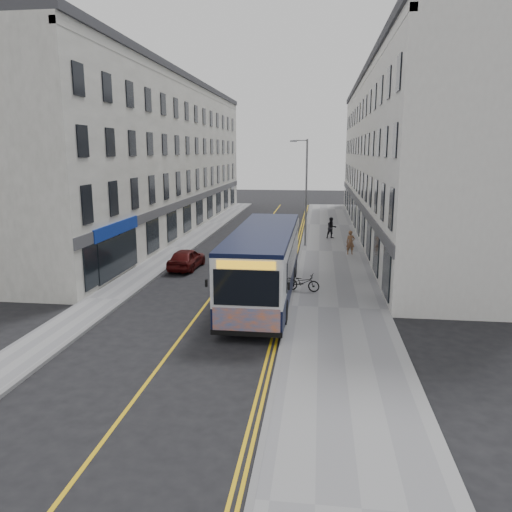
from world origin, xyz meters
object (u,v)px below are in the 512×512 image
(streetlamp, at_px, (305,189))
(pedestrian_near, at_px, (350,242))
(car_white, at_px, (286,225))
(city_bus, at_px, (264,261))
(bicycle, at_px, (303,282))
(pedestrian_far, at_px, (331,228))
(car_maroon, at_px, (187,259))

(streetlamp, bearing_deg, pedestrian_near, -41.67)
(car_white, bearing_deg, city_bus, -82.79)
(streetlamp, xyz_separation_m, pedestrian_near, (3.28, -2.92, -3.44))
(city_bus, distance_m, bicycle, 2.62)
(streetlamp, xyz_separation_m, pedestrian_far, (2.11, 3.44, -3.40))
(streetlamp, height_order, pedestrian_far, streetlamp)
(car_white, bearing_deg, bicycle, -77.14)
(pedestrian_near, xyz_separation_m, pedestrian_far, (-1.17, 6.36, 0.04))
(streetlamp, distance_m, car_white, 7.46)
(bicycle, distance_m, pedestrian_near, 10.18)
(city_bus, height_order, pedestrian_near, city_bus)
(pedestrian_near, distance_m, pedestrian_far, 6.47)
(pedestrian_near, bearing_deg, pedestrian_far, 90.85)
(pedestrian_far, relative_size, car_maroon, 0.45)
(pedestrian_near, bearing_deg, city_bus, -123.12)
(car_white, relative_size, car_maroon, 1.23)
(city_bus, height_order, car_maroon, city_bus)
(pedestrian_far, xyz_separation_m, car_maroon, (-9.08, -11.57, -0.33))
(car_maroon, bearing_deg, pedestrian_far, -124.33)
(pedestrian_near, bearing_deg, car_maroon, -162.68)
(bicycle, relative_size, pedestrian_far, 1.01)
(pedestrian_far, bearing_deg, car_maroon, -148.20)
(pedestrian_far, height_order, car_white, pedestrian_far)
(streetlamp, relative_size, car_maroon, 2.11)
(bicycle, relative_size, car_maroon, 0.46)
(city_bus, bearing_deg, pedestrian_near, 66.47)
(city_bus, xyz_separation_m, car_maroon, (-5.46, 5.81, -1.26))
(streetlamp, xyz_separation_m, car_maroon, (-6.97, -8.13, -3.74))
(bicycle, xyz_separation_m, car_maroon, (-7.31, 4.53, 0.07))
(pedestrian_far, bearing_deg, streetlamp, -141.55)
(bicycle, height_order, pedestrian_near, pedestrian_near)
(car_maroon, bearing_deg, car_white, -105.89)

